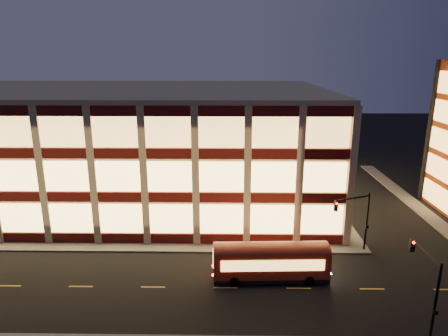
{
  "coord_description": "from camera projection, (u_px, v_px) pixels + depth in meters",
  "views": [
    {
      "loc": [
        10.3,
        -34.94,
        18.32
      ],
      "look_at": [
        9.65,
        8.0,
        6.33
      ],
      "focal_mm": 32.0,
      "sensor_mm": 36.0,
      "label": 1
    }
  ],
  "objects": [
    {
      "name": "ground",
      "position": [
        124.0,
        252.0,
        38.73
      ],
      "size": [
        200.0,
        200.0,
        0.0
      ],
      "primitive_type": "plane",
      "color": "black",
      "rests_on": "ground"
    },
    {
      "name": "sidewalk_office_south",
      "position": [
        96.0,
        247.0,
        39.72
      ],
      "size": [
        54.0,
        2.0,
        0.15
      ],
      "primitive_type": "cube",
      "color": "#514F4C",
      "rests_on": "ground"
    },
    {
      "name": "sidewalk_office_east",
      "position": [
        322.0,
        195.0,
        54.75
      ],
      "size": [
        2.0,
        30.0,
        0.15
      ],
      "primitive_type": "cube",
      "color": "#514F4C",
      "rests_on": "ground"
    },
    {
      "name": "sidewalk_tower_west",
      "position": [
        403.0,
        195.0,
        54.58
      ],
      "size": [
        2.0,
        30.0,
        0.15
      ],
      "primitive_type": "cube",
      "color": "#514F4C",
      "rests_on": "ground"
    },
    {
      "name": "office_building",
      "position": [
        131.0,
        143.0,
        53.11
      ],
      "size": [
        50.45,
        30.45,
        14.5
      ],
      "color": "tan",
      "rests_on": "ground"
    },
    {
      "name": "traffic_signal_far",
      "position": [
        356.0,
        213.0,
        37.53
      ],
      "size": [
        3.79,
        1.87,
        6.0
      ],
      "color": "black",
      "rests_on": "ground"
    },
    {
      "name": "traffic_signal_near",
      "position": [
        427.0,
        277.0,
        26.65
      ],
      "size": [
        0.32,
        4.45,
        6.0
      ],
      "color": "black",
      "rests_on": "ground"
    },
    {
      "name": "trolley_bus",
      "position": [
        271.0,
        260.0,
        33.67
      ],
      "size": [
        9.75,
        2.86,
        3.27
      ],
      "rotation": [
        0.0,
        0.0,
        0.04
      ],
      "color": "#9D1D08",
      "rests_on": "ground"
    }
  ]
}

